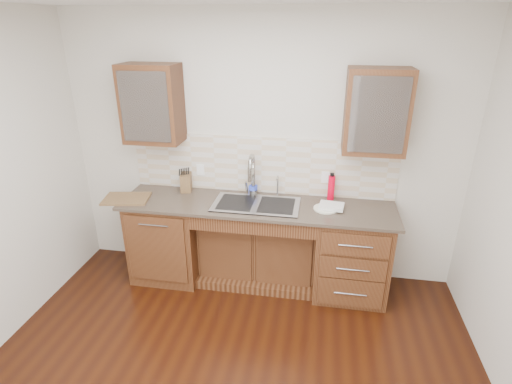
% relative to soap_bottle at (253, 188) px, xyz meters
% --- Properties ---
extents(wall_back, '(4.00, 0.10, 2.70)m').
position_rel_soap_bottle_xyz_m(wall_back, '(0.07, 0.15, 0.36)').
color(wall_back, beige).
rests_on(wall_back, ground).
extents(base_cabinet_left, '(0.70, 0.62, 0.88)m').
position_rel_soap_bottle_xyz_m(base_cabinet_left, '(-0.88, -0.21, -0.55)').
color(base_cabinet_left, '#593014').
rests_on(base_cabinet_left, ground).
extents(base_cabinet_center, '(1.20, 0.44, 0.70)m').
position_rel_soap_bottle_xyz_m(base_cabinet_center, '(0.07, -0.12, -0.64)').
color(base_cabinet_center, '#593014').
rests_on(base_cabinet_center, ground).
extents(base_cabinet_right, '(0.70, 0.62, 0.88)m').
position_rel_soap_bottle_xyz_m(base_cabinet_right, '(1.02, -0.21, -0.55)').
color(base_cabinet_right, '#593014').
rests_on(base_cabinet_right, ground).
extents(countertop, '(2.70, 0.65, 0.03)m').
position_rel_soap_bottle_xyz_m(countertop, '(0.07, -0.22, -0.09)').
color(countertop, '#84705B').
rests_on(countertop, base_cabinet_left).
extents(backsplash, '(2.70, 0.02, 0.59)m').
position_rel_soap_bottle_xyz_m(backsplash, '(0.07, 0.09, 0.22)').
color(backsplash, beige).
rests_on(backsplash, wall_back).
extents(sink, '(0.84, 0.46, 0.19)m').
position_rel_soap_bottle_xyz_m(sink, '(0.07, -0.24, -0.16)').
color(sink, '#9E9EA5').
rests_on(sink, countertop).
extents(faucet, '(0.04, 0.04, 0.40)m').
position_rel_soap_bottle_xyz_m(faucet, '(0.00, -0.01, 0.12)').
color(faucet, '#999993').
rests_on(faucet, countertop).
extents(filter_tap, '(0.02, 0.02, 0.24)m').
position_rel_soap_bottle_xyz_m(filter_tap, '(0.25, 0.00, 0.04)').
color(filter_tap, '#999993').
rests_on(filter_tap, countertop).
extents(upper_cabinet_left, '(0.55, 0.34, 0.75)m').
position_rel_soap_bottle_xyz_m(upper_cabinet_left, '(-0.98, -0.07, 0.84)').
color(upper_cabinet_left, '#593014').
rests_on(upper_cabinet_left, wall_back).
extents(upper_cabinet_right, '(0.55, 0.34, 0.75)m').
position_rel_soap_bottle_xyz_m(upper_cabinet_right, '(1.12, -0.07, 0.84)').
color(upper_cabinet_right, '#593014').
rests_on(upper_cabinet_right, wall_back).
extents(outlet_left, '(0.08, 0.01, 0.12)m').
position_rel_soap_bottle_xyz_m(outlet_left, '(-0.58, 0.08, 0.13)').
color(outlet_left, white).
rests_on(outlet_left, backsplash).
extents(outlet_right, '(0.08, 0.01, 0.12)m').
position_rel_soap_bottle_xyz_m(outlet_right, '(0.72, 0.08, 0.13)').
color(outlet_right, white).
rests_on(outlet_right, backsplash).
extents(soap_bottle, '(0.09, 0.09, 0.15)m').
position_rel_soap_bottle_xyz_m(soap_bottle, '(0.00, 0.00, 0.00)').
color(soap_bottle, blue).
rests_on(soap_bottle, countertop).
extents(water_bottle, '(0.08, 0.08, 0.25)m').
position_rel_soap_bottle_xyz_m(water_bottle, '(0.79, 0.01, 0.05)').
color(water_bottle, red).
rests_on(water_bottle, countertop).
extents(plate, '(0.31, 0.31, 0.01)m').
position_rel_soap_bottle_xyz_m(plate, '(0.74, -0.22, -0.07)').
color(plate, silver).
rests_on(plate, countertop).
extents(dish_towel, '(0.25, 0.19, 0.04)m').
position_rel_soap_bottle_xyz_m(dish_towel, '(0.80, -0.21, -0.04)').
color(dish_towel, white).
rests_on(dish_towel, plate).
extents(knife_block, '(0.14, 0.19, 0.19)m').
position_rel_soap_bottle_xyz_m(knife_block, '(-0.71, -0.00, 0.02)').
color(knife_block, brown).
rests_on(knife_block, countertop).
extents(cutting_board, '(0.49, 0.38, 0.02)m').
position_rel_soap_bottle_xyz_m(cutting_board, '(-1.23, -0.33, -0.07)').
color(cutting_board, brown).
rests_on(cutting_board, countertop).
extents(cup_left_a, '(0.13, 0.13, 0.09)m').
position_rel_soap_bottle_xyz_m(cup_left_a, '(-1.03, -0.07, 0.78)').
color(cup_left_a, white).
rests_on(cup_left_a, upper_cabinet_left).
extents(cup_left_b, '(0.12, 0.12, 0.10)m').
position_rel_soap_bottle_xyz_m(cup_left_b, '(-0.86, -0.07, 0.79)').
color(cup_left_b, white).
rests_on(cup_left_b, upper_cabinet_left).
extents(cup_right_a, '(0.14, 0.14, 0.09)m').
position_rel_soap_bottle_xyz_m(cup_right_a, '(1.06, -0.07, 0.78)').
color(cup_right_a, white).
rests_on(cup_right_a, upper_cabinet_right).
extents(cup_right_b, '(0.12, 0.12, 0.10)m').
position_rel_soap_bottle_xyz_m(cup_right_b, '(1.22, -0.07, 0.79)').
color(cup_right_b, white).
rests_on(cup_right_b, upper_cabinet_right).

